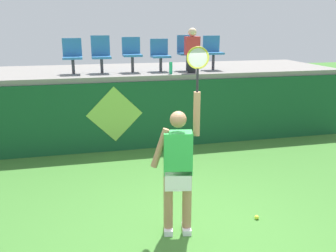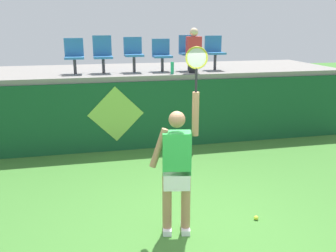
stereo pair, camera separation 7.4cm
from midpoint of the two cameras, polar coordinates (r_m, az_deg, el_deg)
ground_plane at (r=5.46m, az=5.36°, el=-15.78°), size 40.00×40.00×0.00m
court_back_wall at (r=8.53m, az=-2.20°, el=1.81°), size 10.11×0.20×1.59m
spectator_platform at (r=9.67m, az=-3.72°, el=8.61°), size 10.11×2.78×0.12m
tennis_player at (r=4.93m, az=1.86°, el=-6.34°), size 0.75×0.33×2.58m
tennis_ball at (r=5.80m, az=14.01°, el=-13.78°), size 0.07×0.07×0.07m
water_bottle at (r=8.60m, az=0.92°, el=9.09°), size 0.08×0.08×0.28m
stadium_chair_0 at (r=8.89m, az=-14.25°, el=10.84°), size 0.44×0.42×0.81m
stadium_chair_1 at (r=8.90m, az=-9.96°, el=11.21°), size 0.44×0.42×0.87m
stadium_chair_2 at (r=8.96m, az=-5.20°, el=11.42°), size 0.44×0.42×0.83m
stadium_chair_3 at (r=9.08m, az=-0.76°, el=11.30°), size 0.44×0.42×0.78m
stadium_chair_4 at (r=9.24m, az=3.46°, el=11.71°), size 0.44×0.42×0.86m
stadium_chair_5 at (r=9.45m, az=7.51°, el=11.66°), size 0.44×0.42×0.85m
spectator_0 at (r=8.80m, az=4.29°, el=11.86°), size 0.34×0.20×1.05m
wall_signage_mount at (r=8.55m, az=-7.70°, el=-3.84°), size 1.27×0.01×1.51m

